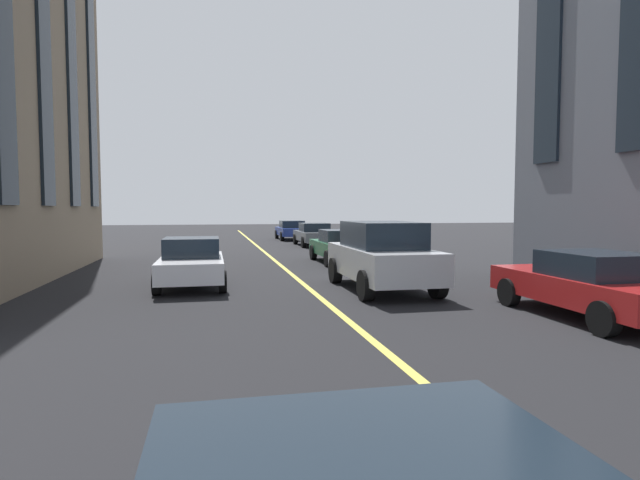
{
  "coord_description": "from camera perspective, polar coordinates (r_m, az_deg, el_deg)",
  "views": [
    {
      "loc": [
        7.61,
        2.65,
        2.25
      ],
      "look_at": [
        16.69,
        0.71,
        1.67
      ],
      "focal_mm": 28.57,
      "sensor_mm": 36.0,
      "label": 1
    }
  ],
  "objects": [
    {
      "name": "lane_centre_line",
      "position": [
        12.87,
        0.03,
        -6.48
      ],
      "size": [
        80.0,
        0.16,
        0.01
      ],
      "color": "#D8C64C",
      "rests_on": "ground_plane"
    },
    {
      "name": "car_white_far",
      "position": [
        15.08,
        -14.18,
        -2.44
      ],
      "size": [
        3.9,
        1.89,
        1.4
      ],
      "color": "silver",
      "rests_on": "ground_plane"
    },
    {
      "name": "car_red_near",
      "position": [
        11.81,
        27.93,
        -4.37
      ],
      "size": [
        4.4,
        1.95,
        1.37
      ],
      "color": "#B21E1E",
      "rests_on": "ground_plane"
    },
    {
      "name": "car_silver_parked_b",
      "position": [
        14.09,
        6.94,
        -1.67
      ],
      "size": [
        4.7,
        2.14,
        1.88
      ],
      "color": "#B7BABF",
      "rests_on": "ground_plane"
    },
    {
      "name": "car_blue_trailing",
      "position": [
        36.49,
        -3.23,
        1.13
      ],
      "size": [
        4.4,
        1.95,
        1.37
      ],
      "color": "navy",
      "rests_on": "ground_plane"
    },
    {
      "name": "car_grey_oncoming",
      "position": [
        30.52,
        -0.71,
        0.66
      ],
      "size": [
        4.4,
        1.95,
        1.37
      ],
      "color": "slate",
      "rests_on": "ground_plane"
    },
    {
      "name": "car_green_parked_a",
      "position": [
        21.02,
        2.35,
        -0.65
      ],
      "size": [
        4.4,
        1.95,
        1.37
      ],
      "color": "#1E6038",
      "rests_on": "ground_plane"
    }
  ]
}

